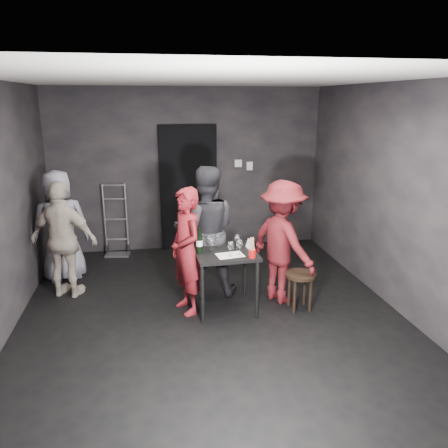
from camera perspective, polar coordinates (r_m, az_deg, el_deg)
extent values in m
cube|color=black|center=(5.43, -1.79, -11.35)|extent=(4.50, 5.00, 0.02)
cube|color=silver|center=(4.83, -2.08, 18.44)|extent=(4.50, 5.00, 0.02)
cube|color=black|center=(7.40, -4.75, 7.04)|extent=(4.50, 0.04, 2.70)
cube|color=black|center=(2.64, 6.10, -9.75)|extent=(4.50, 0.04, 2.70)
cube|color=black|center=(5.72, 21.01, 3.40)|extent=(0.04, 5.00, 2.70)
cube|color=black|center=(7.39, -4.66, 4.67)|extent=(0.95, 0.10, 2.10)
cube|color=#B7B7B2|center=(7.46, 1.84, 7.94)|extent=(0.12, 0.06, 0.12)
cube|color=#B7B7B2|center=(7.51, 3.34, 7.59)|extent=(0.10, 0.06, 0.14)
cylinder|color=#B2B2B7|center=(7.42, -15.32, 0.53)|extent=(0.03, 0.03, 1.18)
cylinder|color=#B2B2B7|center=(7.39, -12.59, 0.67)|extent=(0.03, 0.03, 1.18)
cube|color=#B2B2B7|center=(7.46, -13.72, -3.90)|extent=(0.39, 0.22, 0.03)
cylinder|color=black|center=(7.59, -15.02, -3.12)|extent=(0.04, 0.16, 0.16)
cylinder|color=black|center=(7.57, -12.35, -3.00)|extent=(0.04, 0.16, 0.16)
cube|color=black|center=(5.23, 0.14, -3.72)|extent=(0.72, 0.72, 0.04)
cylinder|color=black|center=(5.03, -2.83, -9.18)|extent=(0.04, 0.04, 0.71)
cylinder|color=black|center=(5.14, 4.34, -8.62)|extent=(0.04, 0.04, 0.71)
cylinder|color=black|center=(5.61, -3.69, -6.43)|extent=(0.04, 0.04, 0.71)
cylinder|color=black|center=(5.71, 2.74, -6.01)|extent=(0.04, 0.04, 0.71)
cylinder|color=black|center=(5.39, 9.97, -6.55)|extent=(0.37, 0.37, 0.04)
cylinder|color=black|center=(5.60, 10.47, -8.40)|extent=(0.04, 0.04, 0.41)
cylinder|color=black|center=(5.54, 8.51, -8.59)|extent=(0.04, 0.04, 0.41)
cylinder|color=black|center=(5.37, 9.19, -9.45)|extent=(0.04, 0.04, 0.41)
cylinder|color=black|center=(5.43, 11.20, -9.23)|extent=(0.04, 0.04, 0.41)
imported|color=maroon|center=(5.17, -4.94, -3.41)|extent=(0.54, 0.66, 1.56)
imported|color=#252529|center=(5.61, -2.44, 0.12)|extent=(0.99, 0.62, 1.92)
imported|color=#5C1318|center=(5.48, 7.66, -2.09)|extent=(0.90, 1.15, 1.61)
imported|color=#BBA998|center=(5.93, -20.17, -1.88)|extent=(1.00, 0.73, 1.55)
imported|color=gray|center=(6.50, -20.59, 0.10)|extent=(0.91, 0.69, 1.66)
cube|color=white|center=(5.07, 0.79, -4.08)|extent=(0.33, 0.25, 0.00)
cylinder|color=black|center=(5.13, -3.25, -2.60)|extent=(0.07, 0.07, 0.22)
cylinder|color=black|center=(5.08, -3.27, -0.94)|extent=(0.03, 0.03, 0.09)
cylinder|color=white|center=(5.13, -3.25, -2.49)|extent=(0.07, 0.07, 0.07)
cylinder|color=#A30C0D|center=(5.00, 3.70, -3.89)|extent=(0.08, 0.08, 0.09)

